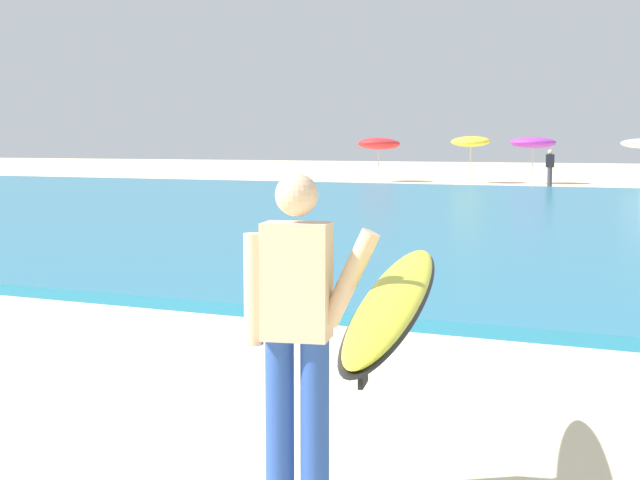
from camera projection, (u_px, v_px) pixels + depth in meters
The scene contains 6 objects.
sea at pixel (525, 216), 22.44m from camera, with size 120.00×28.00×0.14m, color teal.
surfer_with_board at pixel (346, 311), 4.60m from camera, with size 1.22×2.75×1.73m.
beach_umbrella_0 at pixel (379, 144), 43.37m from camera, with size 2.04×2.07×2.14m.
beach_umbrella_1 at pixel (471, 142), 41.79m from camera, with size 1.80×1.83×2.21m.
beach_umbrella_2 at pixel (533, 143), 41.14m from camera, with size 2.06×2.07×2.13m.
beachgoer_near_row_left at pixel (550, 167), 37.73m from camera, with size 0.32×0.20×1.58m.
Camera 1 is at (4.59, -4.09, 1.89)m, focal length 51.02 mm.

